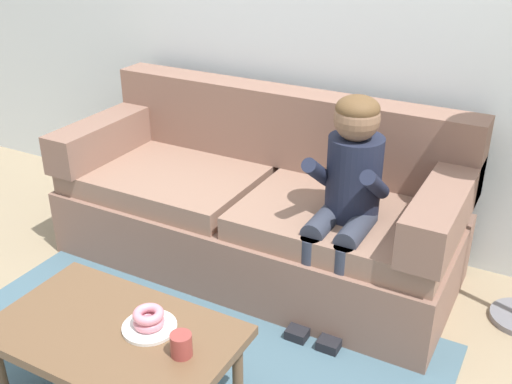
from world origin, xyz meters
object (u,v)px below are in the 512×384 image
at_px(couch, 259,207).
at_px(mug, 181,345).
at_px(person_child, 347,189).
at_px(donut, 149,322).
at_px(coffee_table, 115,339).

height_order(couch, mug, couch).
bearing_deg(person_child, couch, 160.20).
bearing_deg(donut, person_child, 67.31).
distance_m(person_child, mug, 1.09).
distance_m(couch, person_child, 0.69).
xyz_separation_m(coffee_table, person_child, (0.53, 1.05, 0.31)).
distance_m(couch, mug, 1.30).
bearing_deg(coffee_table, mug, 2.23).
distance_m(coffee_table, donut, 0.16).
bearing_deg(coffee_table, person_child, 63.47).
xyz_separation_m(person_child, donut, (-0.41, -0.98, -0.24)).
distance_m(couch, donut, 1.20).
bearing_deg(donut, mug, -17.66).
relative_size(couch, person_child, 1.97).
distance_m(person_child, donut, 1.09).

